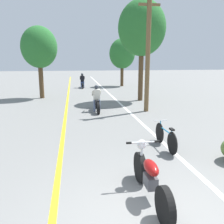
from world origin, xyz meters
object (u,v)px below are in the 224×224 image
at_px(motorcycle_foreground, 150,177).
at_px(motorcycle_rider_lead, 97,101).
at_px(roadside_tree_right_near, 142,28).
at_px(motorcycle_rider_far, 82,82).
at_px(bicycle_parked, 166,137).
at_px(utility_pole, 148,53).
at_px(roadside_tree_right_far, 122,54).
at_px(roadside_tree_left, 39,48).

height_order(motorcycle_foreground, motorcycle_rider_lead, motorcycle_rider_lead).
bearing_deg(motorcycle_rider_lead, roadside_tree_right_near, 42.67).
height_order(roadside_tree_right_near, motorcycle_rider_far, roadside_tree_right_near).
distance_m(motorcycle_rider_far, bicycle_parked, 17.11).
xyz_separation_m(roadside_tree_right_near, bicycle_parked, (-1.72, -8.86, -4.32)).
bearing_deg(bicycle_parked, roadside_tree_right_near, 79.02).
xyz_separation_m(utility_pole, roadside_tree_right_far, (1.27, 12.67, 0.26)).
bearing_deg(roadside_tree_right_far, motorcycle_rider_far, -166.17).
distance_m(roadside_tree_right_far, bicycle_parked, 18.43).
distance_m(utility_pole, bicycle_parked, 6.10).
distance_m(roadside_tree_right_near, motorcycle_foreground, 12.55).
distance_m(roadside_tree_right_far, motorcycle_rider_far, 5.14).
relative_size(utility_pole, motorcycle_foreground, 2.75).
bearing_deg(motorcycle_foreground, motorcycle_rider_lead, 91.41).
height_order(motorcycle_rider_lead, bicycle_parked, motorcycle_rider_lead).
xyz_separation_m(utility_pole, bicycle_parked, (-1.06, -5.37, -2.70)).
height_order(roadside_tree_left, motorcycle_rider_lead, roadside_tree_left).
relative_size(motorcycle_rider_lead, bicycle_parked, 1.25).
bearing_deg(bicycle_parked, roadside_tree_left, 114.60).
bearing_deg(motorcycle_rider_far, roadside_tree_right_far, 13.83).
bearing_deg(roadside_tree_right_far, bicycle_parked, -97.36).
bearing_deg(bicycle_parked, utility_pole, 78.86).
bearing_deg(motorcycle_foreground, roadside_tree_left, 105.19).
bearing_deg(bicycle_parked, motorcycle_rider_far, 96.27).
height_order(roadside_tree_left, motorcycle_rider_far, roadside_tree_left).
relative_size(utility_pole, roadside_tree_right_near, 0.92).
bearing_deg(motorcycle_rider_lead, utility_pole, -10.23).
xyz_separation_m(roadside_tree_right_far, motorcycle_foreground, (-3.68, -20.59, -2.87)).
height_order(utility_pole, motorcycle_rider_far, utility_pole).
relative_size(roadside_tree_right_far, motorcycle_foreground, 2.26).
distance_m(roadside_tree_right_near, motorcycle_rider_far, 9.81).
bearing_deg(motorcycle_rider_lead, bicycle_parked, -75.10).
bearing_deg(motorcycle_foreground, utility_pole, 73.12).
relative_size(motorcycle_foreground, bicycle_parked, 1.27).
bearing_deg(roadside_tree_right_near, motorcycle_rider_lead, -137.33).
bearing_deg(motorcycle_rider_far, roadside_tree_left, -117.52).
xyz_separation_m(utility_pole, roadside_tree_left, (-6.07, 5.59, 0.47)).
relative_size(roadside_tree_right_far, motorcycle_rider_lead, 2.31).
xyz_separation_m(roadside_tree_right_near, motorcycle_foreground, (-3.07, -11.42, -4.23)).
bearing_deg(roadside_tree_right_near, roadside_tree_right_far, 86.19).
xyz_separation_m(roadside_tree_right_near, motorcycle_rider_lead, (-3.27, -3.02, -4.15)).
bearing_deg(motorcycle_rider_lead, roadside_tree_right_far, 72.33).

